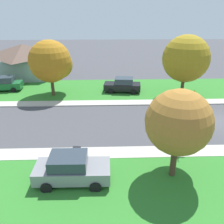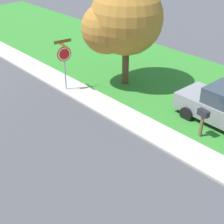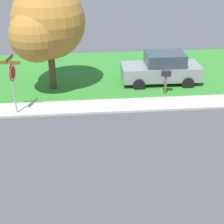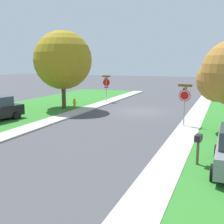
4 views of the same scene
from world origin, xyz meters
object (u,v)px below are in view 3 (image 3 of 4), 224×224
(stop_sign_far_corner, at_px, (12,76))
(car_grey_behind_trees, at_px, (162,68))
(tree_sidewalk_far, at_px, (45,25))
(mailbox, at_px, (166,77))

(stop_sign_far_corner, relative_size, car_grey_behind_trees, 0.64)
(tree_sidewalk_far, bearing_deg, car_grey_behind_trees, 94.74)
(car_grey_behind_trees, xyz_separation_m, tree_sidewalk_far, (0.50, -6.08, 2.60))
(tree_sidewalk_far, bearing_deg, mailbox, 79.49)
(tree_sidewalk_far, bearing_deg, stop_sign_far_corner, -27.04)
(mailbox, bearing_deg, stop_sign_far_corner, -78.04)
(car_grey_behind_trees, bearing_deg, tree_sidewalk_far, -85.26)
(stop_sign_far_corner, relative_size, mailbox, 2.11)
(stop_sign_far_corner, bearing_deg, car_grey_behind_trees, 112.94)
(stop_sign_far_corner, height_order, car_grey_behind_trees, stop_sign_far_corner)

